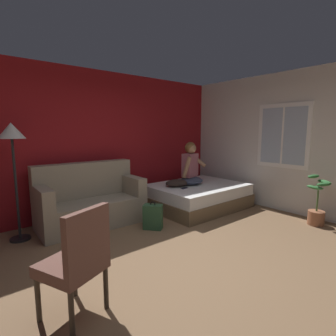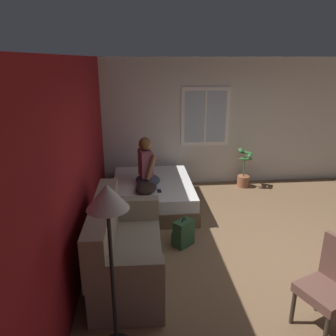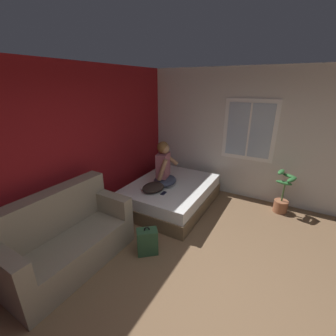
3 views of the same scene
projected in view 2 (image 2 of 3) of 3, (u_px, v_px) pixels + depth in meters
ground_plane at (273, 258)px, 4.60m from camera, size 40.00×40.00×0.00m
wall_back_accent at (70, 173)px, 3.93m from camera, size 11.04×0.16×2.70m
wall_side_with_window at (222, 122)px, 7.09m from camera, size 0.19×6.56×2.70m
bed at (153, 194)px, 6.17m from camera, size 1.91×1.49×0.48m
couch at (123, 250)px, 4.07m from camera, size 1.72×0.86×1.04m
side_chair at (331, 284)px, 3.26m from camera, size 0.60×0.60×0.98m
person_seated at (147, 165)px, 5.88m from camera, size 0.60×0.54×0.88m
backpack at (183, 233)px, 4.87m from camera, size 0.35×0.35×0.46m
throw_pillow at (146, 188)px, 5.63m from camera, size 0.53×0.43×0.14m
cell_phone at (159, 191)px, 5.66m from camera, size 0.15×0.08×0.01m
floor_lamp at (108, 214)px, 2.73m from camera, size 0.36×0.36×1.70m
potted_plant at (244, 173)px, 7.08m from camera, size 0.39×0.37×0.85m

